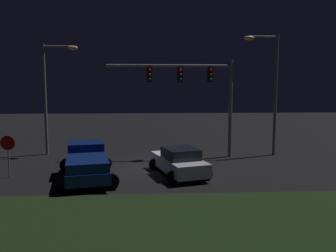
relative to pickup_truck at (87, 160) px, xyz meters
name	(u,v)px	position (x,y,z in m)	size (l,w,h in m)	color
ground_plane	(147,167)	(3.04, 2.59, -1.00)	(80.00, 80.00, 0.00)	black
grass_median	(144,225)	(3.04, -6.22, -0.95)	(26.58, 6.62, 0.10)	black
pickup_truck	(87,160)	(0.00, 0.00, 0.00)	(3.58, 5.69, 1.80)	navy
car_sedan	(179,162)	(4.82, 0.64, -0.26)	(3.26, 4.73, 1.51)	silver
traffic_signal_gantry	(194,84)	(6.20, 5.30, 3.90)	(8.32, 0.56, 6.50)	slate
street_lamp_left	(52,85)	(-3.46, 6.79, 3.82)	(2.44, 0.44, 7.61)	slate
street_lamp_right	(269,81)	(11.38, 5.71, 4.15)	(2.39, 0.44, 8.21)	slate
stop_sign	(8,148)	(-4.15, 0.58, 0.56)	(0.76, 0.08, 2.23)	slate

